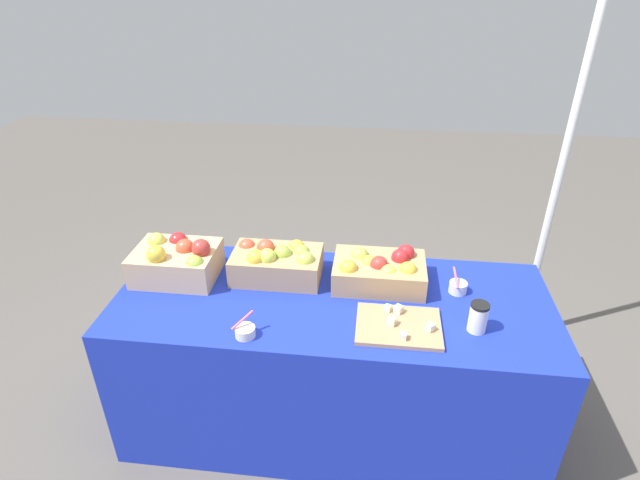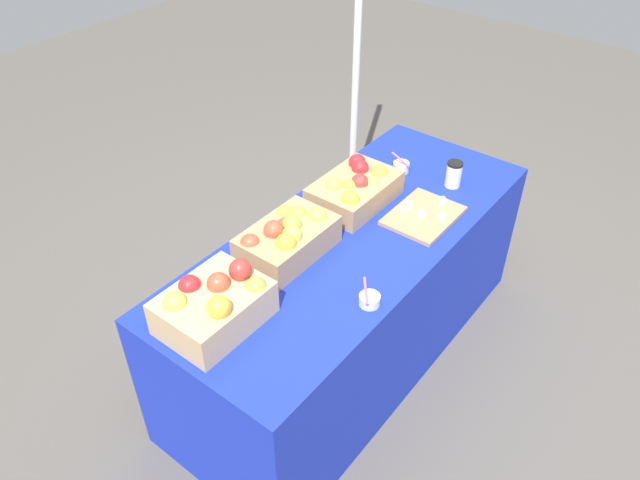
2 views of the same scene
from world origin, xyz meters
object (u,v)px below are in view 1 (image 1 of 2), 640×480
at_px(sample_bowl_mid, 245,331).
at_px(coffee_cup, 478,317).
at_px(apple_crate_right, 380,270).
at_px(sample_bowl_near, 458,287).
at_px(apple_crate_left, 177,260).
at_px(apple_crate_middle, 277,262).
at_px(tent_pole, 558,181).
at_px(cutting_board_front, 399,326).

bearing_deg(sample_bowl_mid, coffee_cup, 8.96).
height_order(apple_crate_right, sample_bowl_near, apple_crate_right).
height_order(apple_crate_left, apple_crate_right, apple_crate_left).
bearing_deg(coffee_cup, apple_crate_middle, 161.26).
height_order(apple_crate_right, tent_pole, tent_pole).
distance_m(sample_bowl_near, sample_bowl_mid, 0.95).
bearing_deg(coffee_cup, cutting_board_front, -175.80).
xyz_separation_m(apple_crate_right, sample_bowl_mid, (-0.51, -0.43, -0.05)).
bearing_deg(apple_crate_left, apple_crate_middle, 6.41).
bearing_deg(apple_crate_left, sample_bowl_mid, -42.90).
height_order(apple_crate_right, cutting_board_front, apple_crate_right).
xyz_separation_m(sample_bowl_mid, tent_pole, (1.42, 1.07, 0.26)).
bearing_deg(cutting_board_front, apple_crate_right, 105.16).
distance_m(sample_bowl_near, coffee_cup, 0.26).
bearing_deg(sample_bowl_mid, sample_bowl_near, 25.02).
height_order(apple_crate_left, sample_bowl_mid, apple_crate_left).
distance_m(coffee_cup, tent_pole, 1.08).
relative_size(apple_crate_left, apple_crate_middle, 0.92).
distance_m(apple_crate_left, tent_pole, 1.96).
height_order(sample_bowl_near, sample_bowl_mid, sample_bowl_near).
height_order(apple_crate_left, sample_bowl_near, apple_crate_left).
height_order(apple_crate_middle, sample_bowl_mid, apple_crate_middle).
distance_m(apple_crate_right, sample_bowl_near, 0.35).
xyz_separation_m(apple_crate_left, apple_crate_right, (0.92, 0.05, -0.01)).
relative_size(apple_crate_right, coffee_cup, 3.24).
xyz_separation_m(apple_crate_left, coffee_cup, (1.31, -0.24, -0.02)).
xyz_separation_m(apple_crate_middle, coffee_cup, (0.86, -0.29, -0.02)).
relative_size(apple_crate_middle, tent_pole, 0.20).
xyz_separation_m(apple_crate_middle, cutting_board_front, (0.55, -0.31, -0.07)).
relative_size(apple_crate_right, tent_pole, 0.20).
bearing_deg(apple_crate_right, apple_crate_left, -177.04).
height_order(apple_crate_middle, sample_bowl_near, apple_crate_middle).
bearing_deg(sample_bowl_mid, apple_crate_middle, 83.94).
xyz_separation_m(cutting_board_front, tent_pole, (0.82, 0.95, 0.27)).
xyz_separation_m(sample_bowl_mid, coffee_cup, (0.90, 0.14, 0.04)).
bearing_deg(coffee_cup, tent_pole, 61.05).
height_order(apple_crate_middle, apple_crate_right, apple_crate_middle).
distance_m(apple_crate_left, sample_bowl_mid, 0.56).
xyz_separation_m(coffee_cup, tent_pole, (0.51, 0.93, 0.21)).
height_order(apple_crate_right, coffee_cup, apple_crate_right).
relative_size(apple_crate_left, tent_pole, 0.18).
bearing_deg(sample_bowl_mid, apple_crate_right, 39.91).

